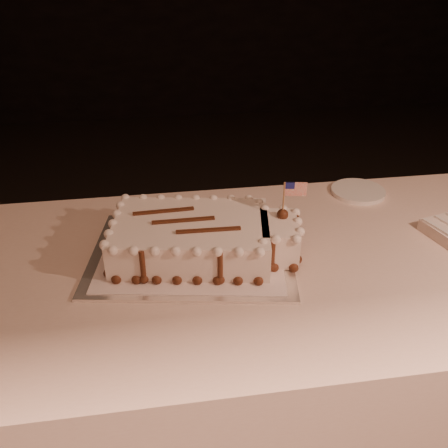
{
  "coord_description": "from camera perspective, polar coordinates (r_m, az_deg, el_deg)",
  "views": [
    {
      "loc": [
        -0.19,
        -0.38,
        1.45
      ],
      "look_at": [
        -0.03,
        0.65,
        0.83
      ],
      "focal_mm": 40.0,
      "sensor_mm": 36.0,
      "label": 1
    }
  ],
  "objects": [
    {
      "name": "side_plate",
      "position": [
        1.58,
        15.07,
        3.62
      ],
      "size": [
        0.16,
        0.16,
        0.01
      ],
      "primitive_type": "cylinder",
      "color": "white",
      "rests_on": "banquet_table"
    },
    {
      "name": "doily",
      "position": [
        1.24,
        -3.67,
        -3.28
      ],
      "size": [
        0.49,
        0.4,
        0.0
      ],
      "primitive_type": "cube",
      "rotation": [
        0.0,
        0.0,
        -0.17
      ],
      "color": "white",
      "rests_on": "cake_board"
    },
    {
      "name": "room_shell",
      "position": [
        0.43,
        18.94,
        22.93
      ],
      "size": [
        6.1,
        8.1,
        2.9
      ],
      "color": "black",
      "rests_on": "ground"
    },
    {
      "name": "banquet_table",
      "position": [
        1.46,
        1.47,
        -16.53
      ],
      "size": [
        2.4,
        0.8,
        0.75
      ],
      "primitive_type": "cube",
      "color": "beige",
      "rests_on": "ground"
    },
    {
      "name": "cake_board",
      "position": [
        1.24,
        -3.66,
        -3.48
      ],
      "size": [
        0.55,
        0.45,
        0.01
      ],
      "primitive_type": "cube",
      "rotation": [
        0.0,
        0.0,
        -0.17
      ],
      "color": "white",
      "rests_on": "banquet_table"
    },
    {
      "name": "sheet_cake",
      "position": [
        1.21,
        -2.51,
        -1.52
      ],
      "size": [
        0.48,
        0.32,
        0.19
      ],
      "color": "white",
      "rests_on": "doily"
    }
  ]
}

